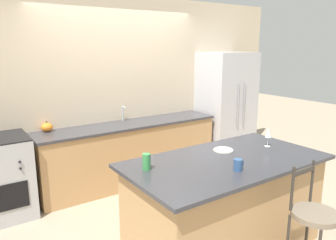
# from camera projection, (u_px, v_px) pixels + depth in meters

# --- Properties ---
(ground_plane) EXTENTS (18.00, 18.00, 0.00)m
(ground_plane) POSITION_uv_depth(u_px,v_px,m) (143.00, 189.00, 4.64)
(ground_plane) COLOR tan
(wall_back) EXTENTS (6.00, 0.07, 2.70)m
(wall_back) POSITION_uv_depth(u_px,v_px,m) (119.00, 90.00, 4.86)
(wall_back) COLOR beige
(wall_back) RESTS_ON ground_plane
(back_counter) EXTENTS (2.70, 0.63, 0.90)m
(back_counter) POSITION_uv_depth(u_px,v_px,m) (130.00, 153.00, 4.82)
(back_counter) COLOR tan
(back_counter) RESTS_ON ground_plane
(sink_faucet) EXTENTS (0.02, 0.13, 0.22)m
(sink_faucet) POSITION_uv_depth(u_px,v_px,m) (123.00, 112.00, 4.84)
(sink_faucet) COLOR #ADAFB5
(sink_faucet) RESTS_ON back_counter
(kitchen_island) EXTENTS (1.96, 1.05, 0.93)m
(kitchen_island) POSITION_uv_depth(u_px,v_px,m) (225.00, 204.00, 3.22)
(kitchen_island) COLOR tan
(kitchen_island) RESTS_ON ground_plane
(refrigerator) EXTENTS (0.87, 0.72, 1.89)m
(refrigerator) POSITION_uv_depth(u_px,v_px,m) (225.00, 108.00, 5.67)
(refrigerator) COLOR #BCBCC1
(refrigerator) RESTS_ON ground_plane
(bar_stool_near) EXTENTS (0.38, 0.38, 1.05)m
(bar_stool_near) POSITION_uv_depth(u_px,v_px,m) (313.00, 225.00, 2.68)
(bar_stool_near) COLOR #332D28
(bar_stool_near) RESTS_ON ground_plane
(dinner_plate) EXTENTS (0.21, 0.21, 0.02)m
(dinner_plate) POSITION_uv_depth(u_px,v_px,m) (223.00, 150.00, 3.37)
(dinner_plate) COLOR beige
(dinner_plate) RESTS_ON kitchen_island
(wine_glass) EXTENTS (0.07, 0.07, 0.22)m
(wine_glass) POSITION_uv_depth(u_px,v_px,m) (268.00, 133.00, 3.49)
(wine_glass) COLOR white
(wine_glass) RESTS_ON kitchen_island
(coffee_mug) EXTENTS (0.11, 0.08, 0.10)m
(coffee_mug) POSITION_uv_depth(u_px,v_px,m) (238.00, 165.00, 2.83)
(coffee_mug) COLOR #335689
(coffee_mug) RESTS_ON kitchen_island
(tumbler_cup) EXTENTS (0.07, 0.07, 0.15)m
(tumbler_cup) POSITION_uv_depth(u_px,v_px,m) (146.00, 162.00, 2.84)
(tumbler_cup) COLOR #3D934C
(tumbler_cup) RESTS_ON kitchen_island
(pumpkin_decoration) EXTENTS (0.15, 0.15, 0.14)m
(pumpkin_decoration) POSITION_uv_depth(u_px,v_px,m) (47.00, 127.00, 4.24)
(pumpkin_decoration) COLOR orange
(pumpkin_decoration) RESTS_ON back_counter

